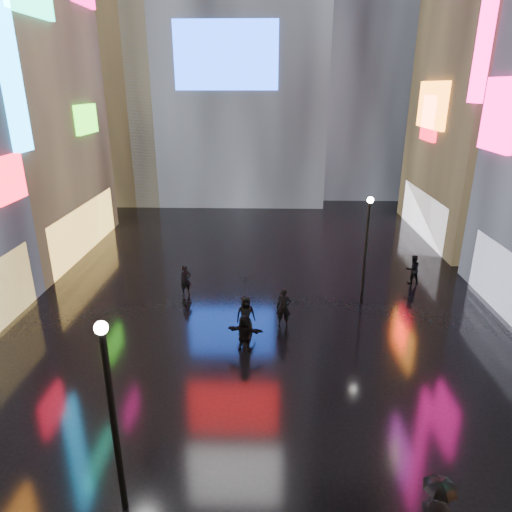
{
  "coord_description": "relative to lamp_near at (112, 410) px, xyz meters",
  "views": [
    {
      "loc": [
        0.37,
        -0.9,
        9.83
      ],
      "look_at": [
        0.0,
        12.0,
        5.0
      ],
      "focal_mm": 32.0,
      "sensor_mm": 36.0,
      "label": 1
    }
  ],
  "objects": [
    {
      "name": "lamp_far",
      "position": [
        8.04,
        11.69,
        0.0
      ],
      "size": [
        0.3,
        0.3,
        5.2
      ],
      "color": "black",
      "rests_on": "ground"
    },
    {
      "name": "pedestrian_8",
      "position": [
        4.2,
        9.25,
        -2.06
      ],
      "size": [
        0.68,
        0.49,
        1.76
      ],
      "primitive_type": "imported",
      "rotation": [
        0.0,
        0.0,
        6.18
      ],
      "color": "black",
      "rests_on": "ground"
    },
    {
      "name": "tower_flank_right",
      "position": [
        12.14,
        38.55,
        14.06
      ],
      "size": [
        12.0,
        12.0,
        34.0
      ],
      "primitive_type": "cube",
      "color": "black",
      "rests_on": "ground"
    },
    {
      "name": "umbrella_1",
      "position": [
        7.12,
        -1.1,
        -1.02
      ],
      "size": [
        0.94,
        0.94,
        0.62
      ],
      "primitive_type": "imported",
      "rotation": [
        0.0,
        0.0,
        0.45
      ],
      "color": "black",
      "rests_on": "pedestrian_2"
    },
    {
      "name": "pedestrian_5",
      "position": [
        2.61,
        7.27,
        -2.18
      ],
      "size": [
        1.48,
        0.72,
        1.53
      ],
      "primitive_type": "imported",
      "rotation": [
        0.0,
        0.0,
        2.95
      ],
      "color": "black",
      "rests_on": "ground"
    },
    {
      "name": "pedestrian_6",
      "position": [
        -0.57,
        12.29,
        -2.17
      ],
      "size": [
        0.67,
        0.59,
        1.54
      ],
      "primitive_type": "imported",
      "rotation": [
        0.0,
        0.0,
        0.49
      ],
      "color": "black",
      "rests_on": "ground"
    },
    {
      "name": "umbrella_2",
      "position": [
        2.58,
        8.71,
        -0.86
      ],
      "size": [
        1.31,
        1.32,
        0.89
      ],
      "primitive_type": "imported",
      "rotation": [
        0.0,
        0.0,
        0.45
      ],
      "color": "black",
      "rests_on": "pedestrian_4"
    },
    {
      "name": "lamp_near",
      "position": [
        0.0,
        0.0,
        0.0
      ],
      "size": [
        0.3,
        0.3,
        5.2
      ],
      "color": "black",
      "rests_on": "ground"
    },
    {
      "name": "tower_flank_left",
      "position": [
        -10.86,
        34.55,
        10.06
      ],
      "size": [
        10.0,
        10.0,
        26.0
      ],
      "primitive_type": "cube",
      "color": "black",
      "rests_on": "ground"
    },
    {
      "name": "ground",
      "position": [
        3.14,
        12.55,
        -2.94
      ],
      "size": [
        140.0,
        140.0,
        0.0
      ],
      "primitive_type": "plane",
      "color": "black",
      "rests_on": "ground"
    },
    {
      "name": "pedestrian_4",
      "position": [
        2.58,
        8.71,
        -2.12
      ],
      "size": [
        0.91,
        0.72,
        1.64
      ],
      "primitive_type": "imported",
      "rotation": [
        0.0,
        0.0,
        0.27
      ],
      "color": "black",
      "rests_on": "ground"
    },
    {
      "name": "pedestrian_7",
      "position": [
        11.11,
        14.06,
        -2.16
      ],
      "size": [
        0.87,
        0.74,
        1.56
      ],
      "primitive_type": "imported",
      "rotation": [
        0.0,
        0.0,
        3.35
      ],
      "color": "black",
      "rests_on": "ground"
    }
  ]
}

